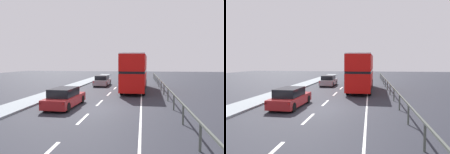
{
  "view_description": "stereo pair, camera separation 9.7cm",
  "coord_description": "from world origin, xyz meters",
  "views": [
    {
      "loc": [
        3.39,
        -15.05,
        3.3
      ],
      "look_at": [
        0.46,
        6.04,
        1.82
      ],
      "focal_mm": 35.55,
      "sensor_mm": 36.0,
      "label": 1
    },
    {
      "loc": [
        3.49,
        -15.04,
        3.3
      ],
      "look_at": [
        0.46,
        6.04,
        1.82
      ],
      "focal_mm": 35.55,
      "sensor_mm": 36.0,
      "label": 2
    }
  ],
  "objects": [
    {
      "name": "ground_plane",
      "position": [
        0.0,
        0.0,
        -0.05
      ],
      "size": [
        75.52,
        120.0,
        0.1
      ],
      "primitive_type": "cube",
      "color": "#262730"
    },
    {
      "name": "sedan_car_ahead",
      "position": [
        -2.08,
        14.72,
        0.68
      ],
      "size": [
        1.83,
        4.52,
        1.41
      ],
      "rotation": [
        0.0,
        0.0,
        0.0
      ],
      "color": "gray",
      "rests_on": "ground"
    },
    {
      "name": "lane_paint_markings",
      "position": [
        2.01,
        8.29,
        0.0
      ],
      "size": [
        3.44,
        46.0,
        0.01
      ],
      "color": "silver",
      "rests_on": "ground"
    },
    {
      "name": "double_decker_bus_red",
      "position": [
        2.53,
        10.38,
        2.21
      ],
      "size": [
        2.76,
        10.32,
        4.12
      ],
      "rotation": [
        0.0,
        0.0,
        -0.03
      ],
      "color": "red",
      "rests_on": "ground"
    },
    {
      "name": "near_sidewalk_kerb",
      "position": [
        -5.68,
        0.0,
        0.07
      ],
      "size": [
        2.23,
        80.0,
        0.14
      ],
      "primitive_type": "cube",
      "color": "gray",
      "rests_on": "ground"
    },
    {
      "name": "bridge_side_railing",
      "position": [
        5.51,
        9.0,
        0.89
      ],
      "size": [
        0.1,
        42.0,
        1.1
      ],
      "color": "#4C534B",
      "rests_on": "ground"
    },
    {
      "name": "hatchback_car_near",
      "position": [
        -2.2,
        0.26,
        0.68
      ],
      "size": [
        1.88,
        4.61,
        1.41
      ],
      "rotation": [
        0.0,
        0.0,
        -0.03
      ],
      "color": "maroon",
      "rests_on": "ground"
    }
  ]
}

